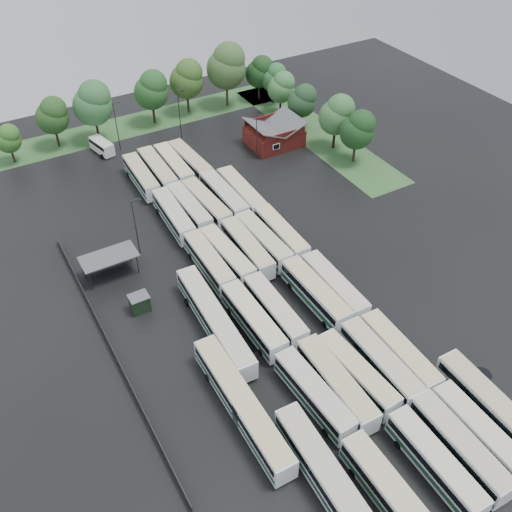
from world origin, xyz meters
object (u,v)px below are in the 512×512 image
brick_building (274,136)px  minibus (102,146)px  artic_bus_west_a (336,491)px  artic_bus_east (509,424)px

brick_building → minibus: 33.94m
artic_bus_west_a → artic_bus_east: bearing=-6.4°
brick_building → artic_bus_west_a: brick_building is taller
brick_building → minibus: bearing=155.4°
brick_building → artic_bus_east: brick_building is taller
brick_building → artic_bus_east: size_ratio=0.50×
artic_bus_west_a → minibus: bearing=90.9°
brick_building → artic_bus_east: 70.24m
artic_bus_east → minibus: (-18.97, 83.34, -0.62)m
artic_bus_east → minibus: bearing=104.3°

